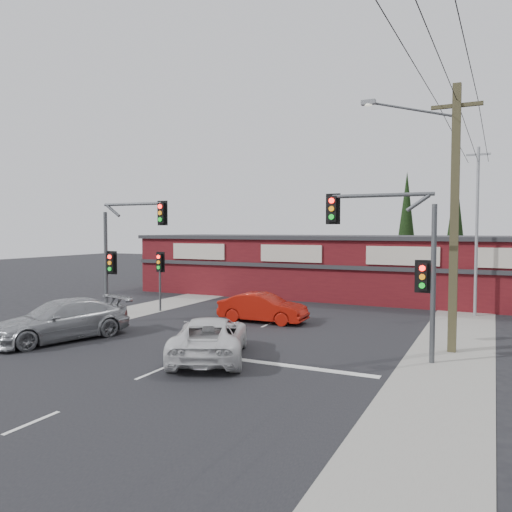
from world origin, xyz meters
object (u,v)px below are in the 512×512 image
at_px(silver_suv, 61,320).
at_px(red_sedan, 263,308).
at_px(white_suv, 210,337).
at_px(utility_pole, 451,209).
at_px(shop_building, 325,265).

distance_m(silver_suv, red_sedan, 9.45).
relative_size(white_suv, silver_suv, 0.93).
bearing_deg(red_sedan, white_suv, -172.42).
distance_m(white_suv, red_sedan, 7.24).
height_order(silver_suv, utility_pole, utility_pole).
bearing_deg(utility_pole, shop_building, 123.76).
bearing_deg(silver_suv, red_sedan, 69.29).
relative_size(red_sedan, utility_pole, 0.44).
bearing_deg(shop_building, red_sedan, -87.62).
bearing_deg(shop_building, silver_suv, -106.12).
height_order(white_suv, shop_building, shop_building).
bearing_deg(silver_suv, shop_building, 92.12).
xyz_separation_m(silver_suv, shop_building, (5.46, 18.88, 1.30)).
bearing_deg(shop_building, utility_pole, -56.24).
relative_size(red_sedan, shop_building, 0.16).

